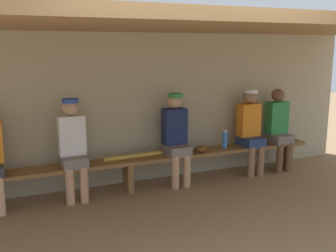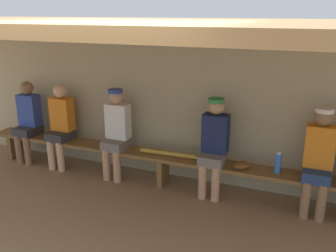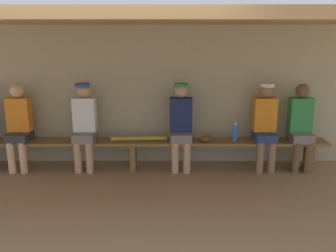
{
  "view_description": "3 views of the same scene",
  "coord_description": "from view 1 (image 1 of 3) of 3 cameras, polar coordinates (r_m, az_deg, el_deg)",
  "views": [
    {
      "loc": [
        -1.55,
        -3.5,
        2.0
      ],
      "look_at": [
        0.54,
        1.39,
        0.92
      ],
      "focal_mm": 41.88,
      "sensor_mm": 36.0,
      "label": 1
    },
    {
      "loc": [
        1.88,
        -2.85,
        2.41
      ],
      "look_at": [
        0.25,
        1.13,
        1.04
      ],
      "focal_mm": 38.79,
      "sensor_mm": 36.0,
      "label": 2
    },
    {
      "loc": [
        0.54,
        -3.93,
        2.1
      ],
      "look_at": [
        0.52,
        1.12,
        0.8
      ],
      "focal_mm": 39.49,
      "sensor_mm": 36.0,
      "label": 3
    }
  ],
  "objects": [
    {
      "name": "ground_plane",
      "position": [
        4.32,
        0.66,
        -16.12
      ],
      "size": [
        24.0,
        24.0,
        0.0
      ],
      "primitive_type": "plane",
      "color": "#8C6D4C"
    },
    {
      "name": "player_in_red",
      "position": [
        6.31,
        11.9,
        -0.22
      ],
      "size": [
        0.34,
        0.42,
        1.34
      ],
      "color": "navy",
      "rests_on": "ground"
    },
    {
      "name": "back_wall",
      "position": [
        5.78,
        -7.34,
        2.43
      ],
      "size": [
        8.0,
        0.2,
        2.2
      ],
      "primitive_type": "cube",
      "color": "tan",
      "rests_on": "ground"
    },
    {
      "name": "water_bottle_blue",
      "position": [
        6.11,
        8.28,
        -1.97
      ],
      "size": [
        0.08,
        0.08,
        0.28
      ],
      "color": "blue",
      "rests_on": "bench"
    },
    {
      "name": "baseball_bat",
      "position": [
        5.52,
        -5.02,
        -4.42
      ],
      "size": [
        0.86,
        0.1,
        0.07
      ],
      "primitive_type": "cylinder",
      "rotation": [
        0.0,
        1.57,
        0.04
      ],
      "color": "#B28C33",
      "rests_on": "bench"
    },
    {
      "name": "player_shirtless_tan",
      "position": [
        5.27,
        -13.68,
        -2.62
      ],
      "size": [
        0.34,
        0.42,
        1.34
      ],
      "color": "slate",
      "rests_on": "ground"
    },
    {
      "name": "player_middle",
      "position": [
        6.64,
        15.78,
        0.02
      ],
      "size": [
        0.34,
        0.42,
        1.34
      ],
      "color": "slate",
      "rests_on": "ground"
    },
    {
      "name": "player_near_post",
      "position": [
        5.68,
        1.17,
        -1.26
      ],
      "size": [
        0.34,
        0.42,
        1.34
      ],
      "color": "slate",
      "rests_on": "ground"
    },
    {
      "name": "dugout_roof",
      "position": [
        4.48,
        -3.01,
        14.8
      ],
      "size": [
        8.0,
        2.8,
        0.12
      ],
      "primitive_type": "cube",
      "color": "#9E7547",
      "rests_on": "back_wall"
    },
    {
      "name": "bench",
      "position": [
        5.52,
        -5.87,
        -5.57
      ],
      "size": [
        6.0,
        0.36,
        0.46
      ],
      "color": "brown",
      "rests_on": "ground"
    },
    {
      "name": "baseball_glove_tan",
      "position": [
        5.87,
        4.83,
        -3.31
      ],
      "size": [
        0.29,
        0.29,
        0.09
      ],
      "primitive_type": "ellipsoid",
      "rotation": [
        0.0,
        0.0,
        3.85
      ],
      "color": "brown",
      "rests_on": "bench"
    }
  ]
}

